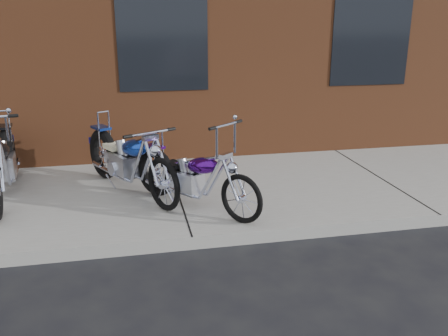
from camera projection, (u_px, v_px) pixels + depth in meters
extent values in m
plane|color=black|center=(193.00, 250.00, 5.13)|extent=(120.00, 120.00, 0.00)
cube|color=gray|center=(177.00, 195.00, 6.51)|extent=(22.00, 3.00, 0.15)
torus|color=black|center=(163.00, 174.00, 6.13)|extent=(0.51, 0.58, 0.64)
torus|color=black|center=(251.00, 202.00, 5.29)|extent=(0.42, 0.49, 0.58)
cube|color=#ABABAE|center=(196.00, 184.00, 5.78)|extent=(0.42, 0.44, 0.27)
ellipsoid|color=#420B73|center=(211.00, 168.00, 5.55)|extent=(0.49, 0.53, 0.27)
cube|color=black|center=(182.00, 166.00, 5.87)|extent=(0.33, 0.33, 0.05)
cylinder|color=silver|center=(243.00, 180.00, 5.28)|extent=(0.19, 0.22, 0.48)
cylinder|color=silver|center=(236.00, 126.00, 5.17)|extent=(0.40, 0.33, 0.03)
cylinder|color=silver|center=(166.00, 150.00, 5.98)|extent=(0.03, 0.03, 0.43)
cylinder|color=silver|center=(190.00, 187.00, 6.02)|extent=(0.54, 0.65, 0.04)
torus|color=black|center=(108.00, 156.00, 6.77)|extent=(0.47, 0.71, 0.73)
torus|color=black|center=(171.00, 187.00, 5.61)|extent=(0.37, 0.62, 0.66)
cube|color=#ABABAE|center=(131.00, 167.00, 6.30)|extent=(0.44, 0.49, 0.31)
ellipsoid|color=#163BB0|center=(141.00, 150.00, 6.00)|extent=(0.50, 0.62, 0.31)
cube|color=beige|center=(120.00, 148.00, 6.43)|extent=(0.35, 0.37, 0.06)
cylinder|color=silver|center=(164.00, 164.00, 5.63)|extent=(0.18, 0.28, 0.55)
cylinder|color=silver|center=(157.00, 135.00, 5.62)|extent=(0.51, 0.29, 0.03)
cylinder|color=silver|center=(109.00, 131.00, 6.60)|extent=(0.03, 0.03, 0.49)
cylinder|color=silver|center=(131.00, 171.00, 6.58)|extent=(0.48, 0.83, 0.05)
torus|color=black|center=(7.00, 156.00, 6.76)|extent=(0.23, 0.75, 0.74)
cube|color=#ABABAE|center=(2.00, 170.00, 6.17)|extent=(0.34, 0.44, 0.31)
cube|color=black|center=(2.00, 150.00, 6.35)|extent=(0.28, 0.32, 0.06)
cylinder|color=silver|center=(3.00, 130.00, 6.57)|extent=(0.03, 0.03, 0.49)
cylinder|color=silver|center=(15.00, 174.00, 6.45)|extent=(0.16, 0.93, 0.05)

